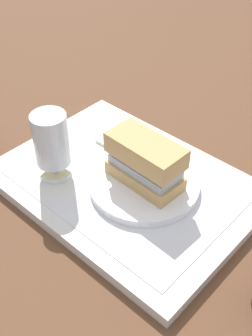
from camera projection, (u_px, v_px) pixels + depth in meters
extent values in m
plane|color=brown|center=(126.00, 189.00, 0.77)|extent=(3.00, 3.00, 0.00)
cube|color=silver|center=(126.00, 185.00, 0.76)|extent=(0.44, 0.32, 0.02)
cube|color=silver|center=(126.00, 181.00, 0.75)|extent=(0.38, 0.27, 0.00)
cylinder|color=white|center=(144.00, 184.00, 0.73)|extent=(0.19, 0.19, 0.01)
cube|color=tan|center=(145.00, 175.00, 0.72)|extent=(0.13, 0.07, 0.02)
cube|color=#9EA3A8|center=(145.00, 166.00, 0.71)|extent=(0.12, 0.06, 0.02)
cube|color=silver|center=(145.00, 161.00, 0.70)|extent=(0.11, 0.06, 0.01)
sphere|color=#47932D|center=(123.00, 143.00, 0.72)|extent=(0.04, 0.04, 0.04)
cube|color=tan|center=(146.00, 150.00, 0.69)|extent=(0.13, 0.07, 0.04)
cylinder|color=silver|center=(56.00, 173.00, 0.76)|extent=(0.06, 0.06, 0.01)
cylinder|color=silver|center=(55.00, 166.00, 0.75)|extent=(0.01, 0.01, 0.02)
cylinder|color=silver|center=(51.00, 139.00, 0.71)|extent=(0.06, 0.06, 0.09)
cylinder|color=gold|center=(53.00, 151.00, 0.73)|extent=(0.06, 0.06, 0.04)
cylinder|color=white|center=(51.00, 139.00, 0.71)|extent=(0.05, 0.05, 0.01)
cube|color=white|center=(124.00, 142.00, 0.83)|extent=(0.09, 0.07, 0.01)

